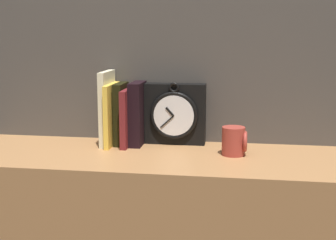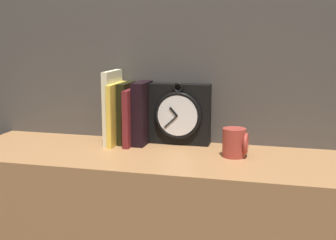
# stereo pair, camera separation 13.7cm
# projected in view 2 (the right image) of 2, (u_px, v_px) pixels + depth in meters

# --- Properties ---
(clock) EXTENTS (0.20, 0.07, 0.21)m
(clock) POSITION_uv_depth(u_px,v_px,m) (180.00, 114.00, 1.52)
(clock) COLOR black
(clock) RESTS_ON bookshelf
(book_slot0_cream) EXTENTS (0.02, 0.14, 0.24)m
(book_slot0_cream) POSITION_uv_depth(u_px,v_px,m) (113.00, 107.00, 1.53)
(book_slot0_cream) COLOR beige
(book_slot0_cream) RESTS_ON bookshelf
(book_slot1_yellow) EXTENTS (0.02, 0.15, 0.20)m
(book_slot1_yellow) POSITION_uv_depth(u_px,v_px,m) (117.00, 114.00, 1.52)
(book_slot1_yellow) COLOR yellow
(book_slot1_yellow) RESTS_ON bookshelf
(book_slot2_black) EXTENTS (0.03, 0.11, 0.20)m
(book_slot2_black) POSITION_uv_depth(u_px,v_px,m) (126.00, 113.00, 1.54)
(book_slot2_black) COLOR black
(book_slot2_black) RESTS_ON bookshelf
(book_slot3_maroon) EXTENTS (0.02, 0.15, 0.18)m
(book_slot3_maroon) POSITION_uv_depth(u_px,v_px,m) (132.00, 117.00, 1.51)
(book_slot3_maroon) COLOR maroon
(book_slot3_maroon) RESTS_ON bookshelf
(book_slot4_black) EXTENTS (0.04, 0.12, 0.20)m
(book_slot4_black) POSITION_uv_depth(u_px,v_px,m) (142.00, 113.00, 1.52)
(book_slot4_black) COLOR black
(book_slot4_black) RESTS_ON bookshelf
(mug) EXTENTS (0.07, 0.07, 0.09)m
(mug) POSITION_uv_depth(u_px,v_px,m) (235.00, 143.00, 1.37)
(mug) COLOR #9E382D
(mug) RESTS_ON bookshelf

